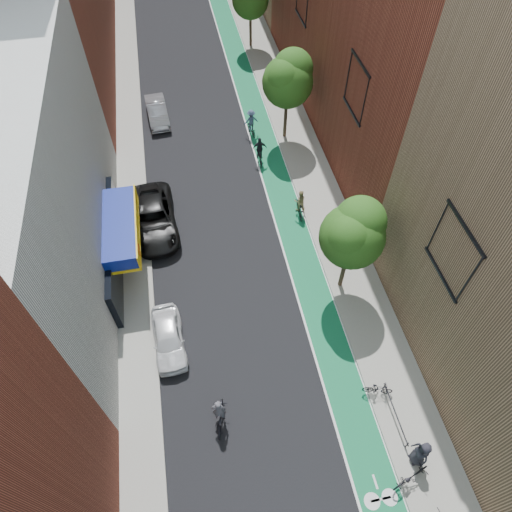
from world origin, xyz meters
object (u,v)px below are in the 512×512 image
parked_car_black (153,218)px  pedestrian (421,453)px  parked_car_white (168,338)px  cyclist_lead (220,415)px  parked_car_silver (157,112)px  cyclist_lane_mid (260,153)px  cyclist_lane_near (300,205)px  cyclist_lane_far (251,123)px

parked_car_black → pedestrian: (10.64, -16.40, 0.28)m
parked_car_white → cyclist_lead: size_ratio=1.83×
cyclist_lead → parked_car_silver: bearing=-74.0°
cyclist_lead → cyclist_lane_mid: bearing=-94.3°
parked_car_black → parked_car_silver: bearing=82.8°
cyclist_lane_near → cyclist_lane_far: bearing=-76.5°
parked_car_white → cyclist_lane_far: 18.41m
parked_car_silver → pedestrian: size_ratio=2.23×
cyclist_lead → pedestrian: bearing=170.4°
cyclist_lead → cyclist_lane_far: (5.48, 21.29, 0.20)m
parked_car_white → pedestrian: 13.04m
cyclist_lane_mid → pedestrian: 21.52m
parked_car_white → cyclist_lane_mid: 15.40m
parked_car_white → cyclist_lane_near: (9.03, 7.88, 0.12)m
cyclist_lane_near → cyclist_lead: bearing=64.5°
cyclist_lane_mid → parked_car_silver: bearing=-38.8°
cyclist_lane_near → cyclist_lane_mid: 5.75m
parked_car_black → cyclist_lead: bearing=-82.7°
parked_car_white → parked_car_silver: bearing=85.1°
parked_car_silver → cyclist_lead: size_ratio=1.99×
parked_car_black → cyclist_lane_near: cyclist_lane_near is taller
parked_car_white → pedestrian: size_ratio=2.05×
parked_car_black → cyclist_lead: cyclist_lead is taller
parked_car_white → parked_car_silver: (0.62, 19.99, 0.03)m
cyclist_lane_far → pedestrian: size_ratio=1.05×
parked_car_black → pedestrian: size_ratio=3.12×
parked_car_white → cyclist_lane_far: size_ratio=1.95×
parked_car_white → pedestrian: bearing=-40.5°
parked_car_black → cyclist_lead: size_ratio=2.79×
cyclist_lane_far → cyclist_lane_near: bearing=89.1°
cyclist_lead → cyclist_lane_far: size_ratio=1.06×
cyclist_lane_near → cyclist_lane_mid: bearing=-70.9°
parked_car_silver → cyclist_lane_mid: 9.53m
pedestrian → cyclist_lane_mid: bearing=-176.5°
parked_car_white → cyclist_lead: bearing=-68.6°
parked_car_silver → cyclist_lane_near: bearing=-59.4°
parked_car_black → cyclist_lane_mid: 9.23m
cyclist_lane_mid → pedestrian: bearing=102.3°
cyclist_lane_near → cyclist_lane_far: cyclist_lane_far is taller
parked_car_white → pedestrian: pedestrian is taller
parked_car_black → cyclist_lane_mid: size_ratio=2.93×
cyclist_lane_near → pedestrian: 15.84m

